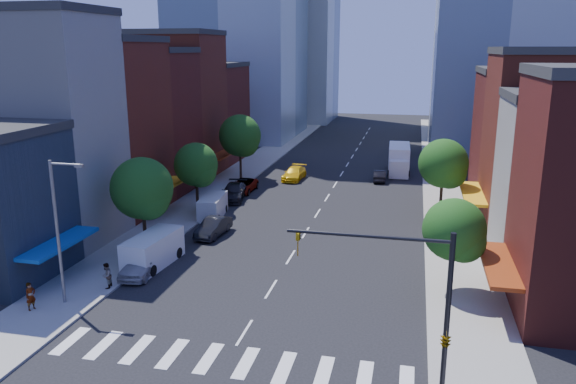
% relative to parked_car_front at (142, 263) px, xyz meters
% --- Properties ---
extents(ground, '(220.00, 220.00, 0.00)m').
position_rel_parked_car_front_xyz_m(ground, '(9.50, -6.53, -0.83)').
color(ground, black).
rests_on(ground, ground).
extents(sidewalk_left, '(5.00, 120.00, 0.15)m').
position_rel_parked_car_front_xyz_m(sidewalk_left, '(-3.00, 33.47, -0.75)').
color(sidewalk_left, gray).
rests_on(sidewalk_left, ground).
extents(sidewalk_right, '(5.00, 120.00, 0.15)m').
position_rel_parked_car_front_xyz_m(sidewalk_right, '(22.00, 33.47, -0.75)').
color(sidewalk_right, gray).
rests_on(sidewalk_right, ground).
extents(crosswalk, '(19.00, 3.00, 0.01)m').
position_rel_parked_car_front_xyz_m(crosswalk, '(9.50, -9.53, -0.82)').
color(crosswalk, silver).
rests_on(crosswalk, ground).
extents(bldg_left_1, '(12.00, 8.00, 18.00)m').
position_rel_parked_car_front_xyz_m(bldg_left_1, '(-11.50, 5.47, 8.17)').
color(bldg_left_1, '#BCB7AE').
rests_on(bldg_left_1, ground).
extents(bldg_left_2, '(12.00, 9.00, 16.00)m').
position_rel_parked_car_front_xyz_m(bldg_left_2, '(-11.50, 13.97, 7.17)').
color(bldg_left_2, maroon).
rests_on(bldg_left_2, ground).
extents(bldg_left_3, '(12.00, 8.00, 15.00)m').
position_rel_parked_car_front_xyz_m(bldg_left_3, '(-11.50, 22.47, 6.67)').
color(bldg_left_3, '#581B16').
rests_on(bldg_left_3, ground).
extents(bldg_left_4, '(12.00, 9.00, 17.00)m').
position_rel_parked_car_front_xyz_m(bldg_left_4, '(-11.50, 30.97, 7.67)').
color(bldg_left_4, maroon).
rests_on(bldg_left_4, ground).
extents(bldg_left_5, '(12.00, 10.00, 13.00)m').
position_rel_parked_car_front_xyz_m(bldg_left_5, '(-11.50, 40.47, 5.67)').
color(bldg_left_5, '#581B16').
rests_on(bldg_left_5, ground).
extents(bldg_right_2, '(12.00, 10.00, 15.00)m').
position_rel_parked_car_front_xyz_m(bldg_right_2, '(30.50, 17.47, 6.67)').
color(bldg_right_2, maroon).
rests_on(bldg_right_2, ground).
extents(bldg_right_3, '(12.00, 10.00, 13.00)m').
position_rel_parked_car_front_xyz_m(bldg_right_3, '(30.50, 27.47, 5.67)').
color(bldg_right_3, '#581B16').
rests_on(bldg_right_3, ground).
extents(traffic_signal, '(7.24, 2.24, 8.00)m').
position_rel_parked_car_front_xyz_m(traffic_signal, '(19.44, -11.03, 3.33)').
color(traffic_signal, black).
rests_on(traffic_signal, sidewalk_right).
extents(streetlight, '(2.25, 0.25, 9.00)m').
position_rel_parked_car_front_xyz_m(streetlight, '(-2.31, -5.53, 4.45)').
color(streetlight, slate).
rests_on(streetlight, sidewalk_left).
extents(tree_left_near, '(4.80, 4.80, 7.30)m').
position_rel_parked_car_front_xyz_m(tree_left_near, '(-1.85, 4.39, 4.04)').
color(tree_left_near, black).
rests_on(tree_left_near, sidewalk_left).
extents(tree_left_mid, '(4.20, 4.20, 6.65)m').
position_rel_parked_car_front_xyz_m(tree_left_mid, '(-1.85, 15.39, 3.70)').
color(tree_left_mid, black).
rests_on(tree_left_mid, sidewalk_left).
extents(tree_left_far, '(5.00, 5.00, 7.75)m').
position_rel_parked_car_front_xyz_m(tree_left_far, '(-1.85, 29.39, 4.38)').
color(tree_left_far, black).
rests_on(tree_left_far, sidewalk_left).
extents(tree_right_near, '(4.00, 4.00, 6.20)m').
position_rel_parked_car_front_xyz_m(tree_right_near, '(21.15, 1.39, 3.36)').
color(tree_right_near, black).
rests_on(tree_right_near, sidewalk_right).
extents(tree_right_far, '(4.60, 4.60, 7.20)m').
position_rel_parked_car_front_xyz_m(tree_right_far, '(21.15, 19.39, 4.04)').
color(tree_right_far, black).
rests_on(tree_right_far, sidewalk_right).
extents(parked_car_front, '(2.19, 4.94, 1.65)m').
position_rel_parked_car_front_xyz_m(parked_car_front, '(0.00, 0.00, 0.00)').
color(parked_car_front, '#A3A3A7').
rests_on(parked_car_front, ground).
extents(parked_car_second, '(2.01, 4.73, 1.52)m').
position_rel_parked_car_front_xyz_m(parked_car_second, '(2.00, 8.95, -0.07)').
color(parked_car_second, black).
rests_on(parked_car_second, ground).
extents(parked_car_third, '(2.46, 5.20, 1.44)m').
position_rel_parked_car_front_xyz_m(parked_car_third, '(0.00, 23.81, -0.11)').
color(parked_car_third, '#999999').
rests_on(parked_car_third, ground).
extents(parked_car_rear, '(3.07, 5.96, 1.66)m').
position_rel_parked_car_front_xyz_m(parked_car_rear, '(0.00, 20.62, 0.00)').
color(parked_car_rear, black).
rests_on(parked_car_rear, ground).
extents(cargo_van_near, '(2.69, 5.67, 2.34)m').
position_rel_parked_car_front_xyz_m(cargo_van_near, '(-0.01, 1.59, 0.33)').
color(cargo_van_near, silver).
rests_on(cargo_van_near, ground).
extents(cargo_van_far, '(2.39, 4.89, 2.01)m').
position_rel_parked_car_front_xyz_m(cargo_van_far, '(0.01, 14.16, 0.17)').
color(cargo_van_far, silver).
rests_on(cargo_van_far, ground).
extents(taxi, '(2.42, 5.34, 1.52)m').
position_rel_parked_car_front_xyz_m(taxi, '(4.29, 30.96, -0.07)').
color(taxi, yellow).
rests_on(taxi, ground).
extents(traffic_car_oncoming, '(1.57, 4.09, 1.33)m').
position_rel_parked_car_front_xyz_m(traffic_car_oncoming, '(14.45, 32.51, -0.16)').
color(traffic_car_oncoming, black).
rests_on(traffic_car_oncoming, ground).
extents(traffic_car_far, '(2.00, 4.76, 1.61)m').
position_rel_parked_car_front_xyz_m(traffic_car_far, '(16.63, 49.51, -0.02)').
color(traffic_car_far, '#999999').
rests_on(traffic_car_far, ground).
extents(box_truck, '(2.88, 8.59, 3.43)m').
position_rel_parked_car_front_xyz_m(box_truck, '(16.48, 37.92, 0.79)').
color(box_truck, silver).
rests_on(box_truck, ground).
extents(pedestrian_near, '(0.61, 0.74, 1.74)m').
position_rel_parked_car_front_xyz_m(pedestrian_near, '(-3.80, -6.91, 0.20)').
color(pedestrian_near, '#999999').
rests_on(pedestrian_near, sidewalk_left).
extents(pedestrian_far, '(0.78, 0.94, 1.73)m').
position_rel_parked_car_front_xyz_m(pedestrian_far, '(-1.00, -3.05, 0.19)').
color(pedestrian_far, '#999999').
rests_on(pedestrian_far, sidewalk_left).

